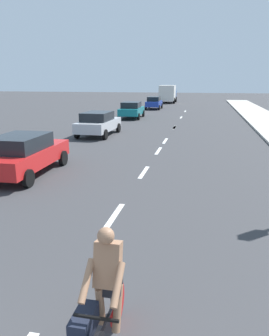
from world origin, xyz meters
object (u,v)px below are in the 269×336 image
parked_car_teal (132,109)px  parked_car_blue (154,103)px  parked_car_silver (98,123)px  delivery_truck (168,93)px  parked_car_red (23,153)px  cyclist (103,299)px

parked_car_teal → parked_car_blue: 10.65m
parked_car_silver → delivery_truck: delivery_truck is taller
parked_car_red → delivery_truck: bearing=87.4°
parked_car_red → delivery_truck: 43.27m
parked_car_silver → parked_car_teal: 10.52m
parked_car_silver → parked_car_blue: 21.16m
parked_car_blue → delivery_truck: bearing=88.0°
parked_car_silver → delivery_truck: bearing=89.5°
parked_car_teal → delivery_truck: delivery_truck is taller
cyclist → parked_car_red: cyclist is taller
parked_car_silver → parked_car_red: bearing=-88.6°
parked_car_red → delivery_truck: delivery_truck is taller
cyclist → parked_car_blue: 38.73m
parked_car_red → parked_car_blue: size_ratio=1.14×
parked_car_red → parked_car_blue: bearing=87.7°
delivery_truck → parked_car_blue: bearing=-92.8°
cyclist → parked_car_blue: cyclist is taller
cyclist → parked_car_silver: (-5.73, 17.22, 0.01)m
parked_car_teal → parked_car_blue: same height
parked_car_silver → parked_car_teal: same height
cyclist → parked_car_red: size_ratio=0.40×
parked_car_blue → delivery_truck: size_ratio=0.64×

